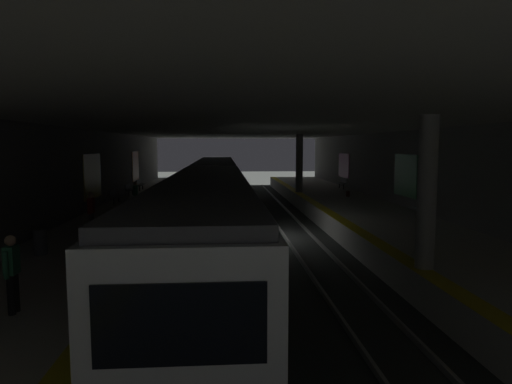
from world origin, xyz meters
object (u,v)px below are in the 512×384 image
at_px(metro_train, 213,196).
at_px(person_walking_mid, 91,211).
at_px(pillar_near, 427,193).
at_px(bench_right_mid, 130,189).
at_px(trash_bin, 40,242).
at_px(person_waiting_near, 136,194).
at_px(bench_right_near, 115,195).
at_px(pillar_far, 299,163).
at_px(bench_left_mid, 342,183).
at_px(bench_left_near, 425,208).
at_px(person_standing_far, 12,271).
at_px(backpack_on_floor, 348,194).
at_px(bench_right_far, 140,184).

bearing_deg(metro_train, person_walking_mid, 136.50).
bearing_deg(pillar_near, bench_right_mid, 31.92).
bearing_deg(trash_bin, person_waiting_near, -6.09).
bearing_deg(metro_train, bench_right_near, 52.69).
relative_size(pillar_far, bench_right_mid, 2.68).
bearing_deg(bench_right_near, person_walking_mid, -172.02).
relative_size(pillar_near, bench_left_mid, 2.68).
relative_size(bench_left_near, bench_left_mid, 1.00).
bearing_deg(pillar_far, person_standing_far, 157.19).
bearing_deg(pillar_far, person_waiting_near, 129.43).
xyz_separation_m(pillar_near, metro_train, (11.35, 6.55, -1.30)).
height_order(person_standing_far, backpack_on_floor, person_standing_far).
distance_m(metro_train, backpack_on_floor, 12.21).
relative_size(pillar_near, person_walking_mid, 2.62).
bearing_deg(trash_bin, pillar_far, -31.66).
distance_m(pillar_far, metro_train, 12.81).
height_order(pillar_far, person_standing_far, pillar_far).
bearing_deg(metro_train, backpack_on_floor, -51.61).
xyz_separation_m(bench_left_mid, trash_bin, (-22.26, 16.33, -0.10)).
xyz_separation_m(bench_right_mid, person_waiting_near, (-7.46, -1.87, 0.35)).
distance_m(pillar_far, trash_bin, 23.22).
relative_size(pillar_far, person_walking_mid, 2.62).
bearing_deg(bench_right_far, bench_right_near, 180.00).
bearing_deg(bench_right_far, bench_right_mid, 180.00).
height_order(pillar_far, person_walking_mid, pillar_far).
relative_size(bench_left_near, bench_right_near, 1.00).
height_order(pillar_near, person_walking_mid, pillar_near).
relative_size(metro_train, person_waiting_near, 22.85).
distance_m(bench_left_mid, person_walking_mid, 24.39).
height_order(bench_left_near, person_walking_mid, person_walking_mid).
bearing_deg(pillar_far, bench_right_far, 78.58).
bearing_deg(backpack_on_floor, person_walking_mid, 131.39).
bearing_deg(bench_right_near, backpack_on_floor, -80.22).
distance_m(bench_left_near, bench_right_mid, 20.66).
bearing_deg(bench_right_near, metro_train, -127.31).
distance_m(bench_left_mid, person_waiting_near, 19.13).
relative_size(bench_right_near, person_waiting_near, 1.05).
bearing_deg(person_standing_far, bench_right_mid, 5.59).
xyz_separation_m(pillar_far, bench_left_mid, (2.56, -4.18, -1.75)).
distance_m(person_standing_far, trash_bin, 5.70).
height_order(bench_right_far, trash_bin, bench_right_far).
xyz_separation_m(person_waiting_near, backpack_on_floor, (5.69, -14.01, -0.68)).
distance_m(bench_right_far, person_walking_mid, 18.79).
bearing_deg(person_walking_mid, person_standing_far, -174.31).
xyz_separation_m(bench_left_mid, person_standing_far, (-27.72, 14.76, 0.42)).
bearing_deg(backpack_on_floor, person_standing_far, 148.07).
xyz_separation_m(pillar_far, trash_bin, (-19.70, 12.15, -1.85)).
xyz_separation_m(metro_train, trash_bin, (-8.77, 5.60, -0.55)).
bearing_deg(pillar_far, bench_right_near, 115.35).
bearing_deg(bench_right_mid, bench_left_near, -124.30).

